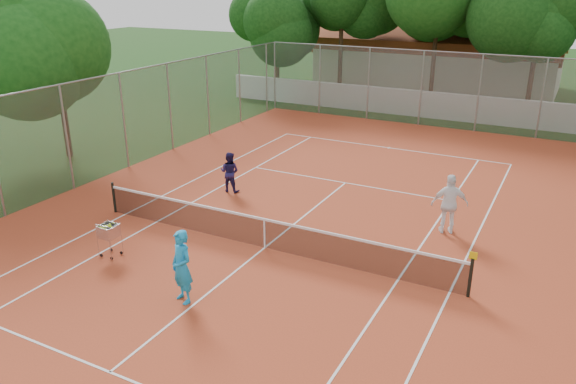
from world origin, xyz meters
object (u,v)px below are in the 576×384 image
at_px(player_far_right, 450,204).
at_px(player_far_left, 230,172).
at_px(clubhouse, 438,57).
at_px(ball_hopper, 110,239).
at_px(tennis_net, 265,233).
at_px(player_near, 182,267).

bearing_deg(player_far_right, player_far_left, -20.32).
height_order(clubhouse, ball_hopper, clubhouse).
distance_m(tennis_net, player_far_left, 5.00).
bearing_deg(ball_hopper, player_far_left, 82.14).
xyz_separation_m(tennis_net, player_far_right, (4.58, 3.62, 0.48)).
height_order(clubhouse, player_far_left, clubhouse).
height_order(player_far_left, ball_hopper, player_far_left).
distance_m(tennis_net, player_far_right, 5.86).
relative_size(player_near, player_far_right, 0.99).
distance_m(clubhouse, player_far_right, 26.24).
relative_size(player_far_left, player_far_right, 0.79).
height_order(tennis_net, ball_hopper, ball_hopper).
bearing_deg(player_far_left, player_near, 107.45).
xyz_separation_m(player_near, player_far_right, (4.91, 7.11, 0.01)).
bearing_deg(clubhouse, player_far_left, -93.43).
bearing_deg(player_near, clubhouse, 114.26).
relative_size(tennis_net, player_far_left, 7.75).
bearing_deg(player_near, ball_hopper, -174.73).
relative_size(clubhouse, player_near, 8.62).
bearing_deg(tennis_net, player_near, -95.41).
xyz_separation_m(tennis_net, ball_hopper, (-3.70, -2.52, 0.04)).
distance_m(clubhouse, player_near, 32.55).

